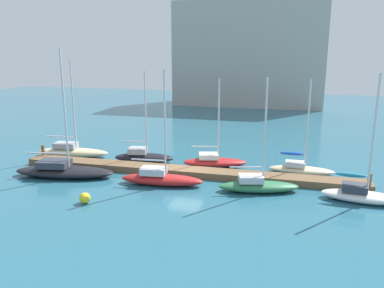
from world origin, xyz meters
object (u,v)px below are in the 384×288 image
object	(u,v)px
sailboat_5	(258,185)
harbor_building_distant	(249,55)
mooring_buoy_yellow	(85,198)
sailboat_7	(361,194)
sailboat_6	(300,168)
sailboat_3	(161,178)
sailboat_4	(214,161)
sailboat_1	(63,170)
sailboat_0	(72,151)
sailboat_2	(143,156)

from	to	relation	value
sailboat_5	harbor_building_distant	world-z (taller)	harbor_building_distant
mooring_buoy_yellow	harbor_building_distant	size ratio (longest dim) A/B	0.03
sailboat_7	sailboat_6	bearing A→B (deg)	132.14
sailboat_3	sailboat_6	xyz separation A→B (m)	(9.80, 5.27, -0.06)
sailboat_4	sailboat_6	distance (m)	6.98
sailboat_4	sailboat_5	world-z (taller)	sailboat_5
sailboat_1	sailboat_6	distance (m)	18.48
sailboat_3	sailboat_5	bearing A→B (deg)	-1.96
harbor_building_distant	sailboat_0	bearing A→B (deg)	-107.08
sailboat_3	mooring_buoy_yellow	xyz separation A→B (m)	(-3.55, -4.53, -0.18)
sailboat_5	mooring_buoy_yellow	world-z (taller)	sailboat_5
harbor_building_distant	sailboat_7	bearing A→B (deg)	-73.81
sailboat_1	sailboat_5	size ratio (longest dim) A/B	1.24
sailboat_2	mooring_buoy_yellow	xyz separation A→B (m)	(-0.19, -9.63, -0.18)
sailboat_1	harbor_building_distant	distance (m)	44.57
sailboat_5	sailboat_6	bearing A→B (deg)	45.73
sailboat_3	sailboat_5	distance (m)	6.93
harbor_building_distant	sailboat_1	bearing A→B (deg)	-101.90
sailboat_4	harbor_building_distant	distance (m)	38.16
sailboat_4	sailboat_7	bearing A→B (deg)	-40.10
mooring_buoy_yellow	sailboat_6	bearing A→B (deg)	36.27
sailboat_2	sailboat_3	bearing A→B (deg)	-65.29
sailboat_3	harbor_building_distant	distance (m)	43.52
sailboat_2	sailboat_3	size ratio (longest dim) A/B	0.94
sailboat_1	harbor_building_distant	xyz separation A→B (m)	(9.04, 42.90, 8.03)
sailboat_0	sailboat_7	distance (m)	24.40
sailboat_0	sailboat_6	xyz separation A→B (m)	(20.15, 0.02, -0.06)
sailboat_3	sailboat_2	bearing A→B (deg)	118.36
sailboat_4	sailboat_7	xyz separation A→B (m)	(10.71, -5.31, 0.07)
sailboat_7	mooring_buoy_yellow	xyz separation A→B (m)	(-17.08, -4.72, -0.17)
sailboat_0	sailboat_4	world-z (taller)	sailboat_0
sailboat_0	harbor_building_distant	distance (m)	40.05
sailboat_4	mooring_buoy_yellow	xyz separation A→B (m)	(-6.37, -10.03, -0.11)
sailboat_1	sailboat_6	bearing A→B (deg)	7.89
sailboat_0	harbor_building_distant	xyz separation A→B (m)	(11.52, 37.51, 8.03)
sailboat_0	harbor_building_distant	world-z (taller)	harbor_building_distant
sailboat_5	sailboat_7	bearing A→B (deg)	-15.34
sailboat_4	harbor_building_distant	bearing A→B (deg)	78.78
sailboat_1	harbor_building_distant	world-z (taller)	harbor_building_distant
sailboat_1	sailboat_6	xyz separation A→B (m)	(17.67, 5.41, -0.06)
mooring_buoy_yellow	harbor_building_distant	distance (m)	48.22
sailboat_4	mooring_buoy_yellow	world-z (taller)	sailboat_4
sailboat_0	sailboat_1	size ratio (longest dim) A/B	0.90
sailboat_6	harbor_building_distant	xyz separation A→B (m)	(-8.62, 37.48, 8.09)
sailboat_4	sailboat_6	xyz separation A→B (m)	(6.98, -0.23, 0.01)
sailboat_3	sailboat_7	world-z (taller)	sailboat_3
sailboat_1	sailboat_7	world-z (taller)	sailboat_1
sailboat_3	sailboat_6	world-z (taller)	sailboat_3
mooring_buoy_yellow	harbor_building_distant	xyz separation A→B (m)	(4.73, 47.28, 8.21)
sailboat_4	sailboat_5	bearing A→B (deg)	-65.11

